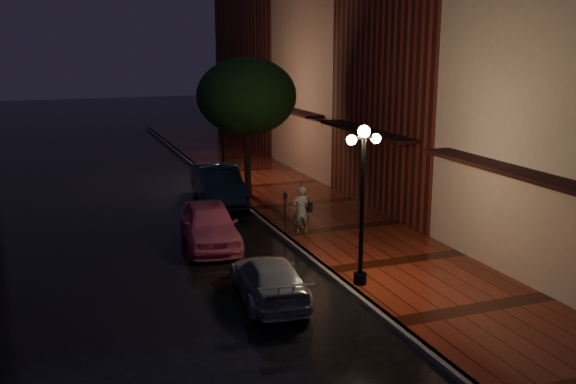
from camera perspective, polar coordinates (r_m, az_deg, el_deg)
name	(u,v)px	position (r m, az deg, el deg)	size (l,w,h in m)	color
ground	(284,239)	(21.91, -0.39, -4.16)	(120.00, 120.00, 0.00)	black
sidewalk	(343,230)	(22.73, 4.95, -3.37)	(4.50, 60.00, 0.15)	#46170C
curb	(284,236)	(21.88, -0.39, -3.98)	(0.25, 60.00, 0.15)	#595451
storefront_mid	(435,69)	(25.91, 12.91, 10.58)	(5.00, 8.00, 11.00)	#511914
storefront_far	(344,83)	(32.92, 5.04, 9.61)	(5.00, 8.00, 9.00)	#8C5951
storefront_extra	(277,66)	(42.12, -0.96, 11.12)	(5.00, 12.00, 10.00)	#511914
streetlamp_near	(362,196)	(16.94, 6.62, -0.34)	(0.96, 0.36, 4.31)	black
streetlamp_far	(223,129)	(29.86, -5.82, 5.56)	(0.96, 0.36, 4.31)	black
street_tree	(247,99)	(26.87, -3.67, 8.29)	(4.16, 4.16, 5.80)	black
pink_car	(209,224)	(21.13, -7.01, -2.87)	(1.72, 4.27, 1.45)	#C95274
navy_car	(218,185)	(26.64, -6.23, 0.66)	(1.67, 4.78, 1.57)	black
silver_car	(269,279)	(16.75, -1.68, -7.72)	(1.57, 3.87, 1.12)	#96969D
woman_with_umbrella	(301,190)	(21.59, 1.19, 0.19)	(0.96, 0.98, 2.31)	silver
parking_meter	(285,207)	(22.23, -0.26, -1.35)	(0.13, 0.10, 1.32)	black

